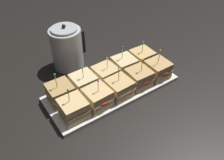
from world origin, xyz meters
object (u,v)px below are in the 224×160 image
sandwich_front_right (139,78)px  sandwich_front_far_right (158,69)px  sandwich_back_far_left (60,93)px  kettle_steel (67,48)px  sandwich_front_far_left (73,109)px  serving_platter (112,88)px  sandwich_front_center (120,87)px  sandwich_back_right (124,65)px  sandwich_back_far_right (142,58)px  sandwich_back_left (84,83)px  sandwich_front_left (98,97)px  sandwich_back_center (106,74)px

sandwich_front_right → sandwich_front_far_right: bearing=-1.2°
sandwich_back_far_left → kettle_steel: kettle_steel is taller
sandwich_front_far_left → sandwich_front_right: sandwich_front_right is taller
serving_platter → sandwich_front_far_right: size_ratio=3.93×
serving_platter → sandwich_front_right: (0.12, -0.06, 0.05)m
sandwich_front_far_left → sandwich_front_center: sandwich_front_center is taller
sandwich_back_right → sandwich_back_far_right: (0.12, -0.00, -0.00)m
sandwich_back_right → sandwich_back_far_left: bearing=-179.7°
sandwich_front_right → sandwich_back_far_right: (0.12, 0.12, -0.00)m
sandwich_front_center → sandwich_back_far_left: size_ratio=0.98×
sandwich_front_right → sandwich_back_far_left: (-0.37, 0.12, -0.00)m
sandwich_back_far_right → sandwich_front_far_right: bearing=-89.0°
sandwich_back_left → sandwich_front_right: bearing=-25.8°
sandwich_front_far_right → sandwich_back_far_left: (-0.50, 0.12, 0.00)m
sandwich_front_right → sandwich_back_far_left: sandwich_back_far_left is taller
sandwich_front_center → kettle_steel: size_ratio=0.63×
sandwich_front_left → sandwich_back_left: same height
serving_platter → sandwich_back_right: 0.15m
sandwich_front_far_left → sandwich_back_center: (0.25, 0.12, -0.00)m
sandwich_back_left → sandwich_front_center: bearing=-43.7°
sandwich_front_left → kettle_steel: 0.38m
serving_platter → sandwich_front_far_right: (0.25, -0.06, 0.05)m
sandwich_front_center → sandwich_back_center: (-0.00, 0.12, -0.00)m
sandwich_back_center → kettle_steel: kettle_steel is taller
sandwich_front_far_right → kettle_steel: kettle_steel is taller
sandwich_front_far_right → sandwich_back_far_left: bearing=166.0°
sandwich_back_far_left → sandwich_back_far_right: bearing=0.0°
sandwich_front_right → sandwich_back_far_right: bearing=44.5°
sandwich_back_center → sandwich_back_far_right: bearing=0.7°
sandwich_front_far_left → sandwich_back_far_left: size_ratio=0.95×
sandwich_front_right → sandwich_back_center: sandwich_front_right is taller
sandwich_front_center → sandwich_back_left: (-0.13, 0.12, 0.00)m
serving_platter → sandwich_back_left: (-0.13, 0.06, 0.05)m
sandwich_back_right → sandwich_back_far_right: bearing=-0.8°
sandwich_back_center → kettle_steel: (-0.09, 0.25, 0.06)m
sandwich_back_center → sandwich_back_far_right: size_ratio=0.98×
sandwich_back_left → sandwich_back_center: 0.13m
serving_platter → sandwich_front_far_left: bearing=-166.1°
sandwich_back_far_left → sandwich_back_far_right: 0.49m
sandwich_back_center → sandwich_back_right: sandwich_back_right is taller
serving_platter → sandwich_back_far_right: sandwich_back_far_right is taller
sandwich_front_left → sandwich_back_center: 0.17m
sandwich_back_far_left → kettle_steel: 0.30m
kettle_steel → sandwich_front_right: bearing=-60.6°
sandwich_front_left → sandwich_back_far_right: bearing=18.6°
sandwich_front_right → sandwich_back_far_left: bearing=161.9°
serving_platter → sandwich_front_left: size_ratio=4.40×
sandwich_front_right → sandwich_back_far_right: 0.17m
sandwich_back_far_left → sandwich_back_far_right: size_ratio=1.08×
sandwich_front_right → sandwich_front_far_right: 0.13m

